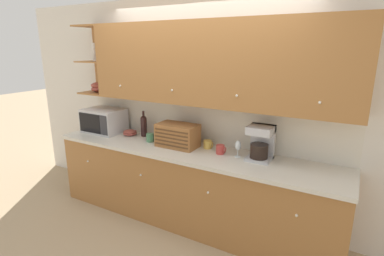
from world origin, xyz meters
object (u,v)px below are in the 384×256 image
Objects in this scene: mug at (220,149)px; bowl_stack_on_counter at (130,132)px; mug_blue_second at (150,138)px; wine_bottle at (144,125)px; bread_box at (178,135)px; mug_patterned_third at (208,144)px; wine_glass at (238,146)px; microwave at (104,121)px; coffee_maker at (261,143)px.

bowl_stack_on_counter is at bearing 177.15° from mug.
wine_bottle is at bearing 144.82° from mug_blue_second.
bread_box is 0.37m from mug_patterned_third.
bowl_stack_on_counter is 1.14m from mug_patterned_third.
wine_bottle is at bearing 166.95° from bread_box.
mug_patterned_third is at bearing 9.83° from mug_blue_second.
wine_glass reaches higher than mug_blue_second.
mug_blue_second reaches higher than mug_patterned_third.
microwave is 0.43m from bowl_stack_on_counter.
wine_glass is (1.13, 0.04, 0.07)m from mug_blue_second.
microwave is 1.55m from mug_patterned_third.
microwave is 5.02× the size of mug_blue_second.
mug_patterned_third is 1.02× the size of mug.
wine_glass is (0.40, -0.09, 0.07)m from mug_patterned_third.
wine_bottle reaches higher than mug_blue_second.
mug_patterned_third is 0.64m from coffee_maker.
mug_patterned_third is 0.42m from wine_glass.
bread_box reaches higher than bowl_stack_on_counter.
mug_blue_second is 1.03× the size of mug.
mug is (0.20, -0.10, 0.00)m from mug_patterned_third.
wine_glass is (0.20, 0.01, 0.07)m from mug.
microwave is 1.75m from mug.
wine_bottle is 0.95m from mug_patterned_third.
bowl_stack_on_counter is at bearing 177.79° from wine_glass.
mug_blue_second is at bearing -35.18° from wine_bottle.
wine_glass is at bearing 2.02° from bread_box.
mug_blue_second is at bearing -178.45° from bread_box.
microwave is 0.61m from wine_bottle.
bread_box is at bearing -1.59° from microwave.
microwave is 1.47× the size of coffee_maker.
mug_patterned_third is (0.73, 0.13, -0.00)m from mug_blue_second.
wine_glass is (1.53, -0.06, 0.09)m from bowl_stack_on_counter.
bowl_stack_on_counter is 1.77m from coffee_maker.
wine_glass is (1.94, -0.01, -0.04)m from microwave.
bowl_stack_on_counter is at bearing 179.62° from coffee_maker.
microwave is at bearing 179.51° from mug.
wine_bottle is at bearing 16.03° from bowl_stack_on_counter.
bowl_stack_on_counter is 1.74× the size of mug_blue_second.
wine_bottle is at bearing 10.13° from microwave.
microwave is at bearing -176.95° from mug_patterned_third.
mug_blue_second is at bearing -170.17° from mug_patterned_third.
wine_glass reaches higher than mug_patterned_third.
wine_glass is at bearing -2.21° from bowl_stack_on_counter.
mug_patterned_third is at bearing -1.52° from wine_bottle.
mug_blue_second reaches higher than mug.
bread_box is 4.52× the size of mug_patterned_third.
coffee_maker is at bearing -2.45° from wine_bottle.
mug_patterned_third is (1.54, 0.08, -0.11)m from microwave.
microwave is 1.21m from bread_box.
coffee_maker reaches higher than bowl_stack_on_counter.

